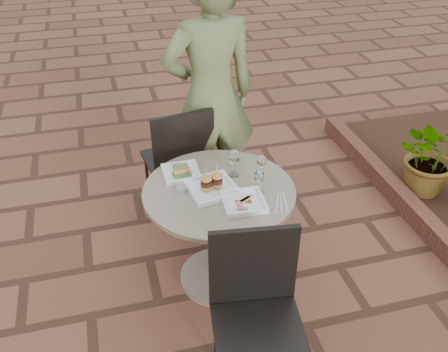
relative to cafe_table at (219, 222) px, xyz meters
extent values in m
plane|color=brown|center=(-0.01, -0.10, -0.48)|extent=(60.00, 60.00, 0.00)
cylinder|color=gray|center=(0.00, 0.00, -0.46)|extent=(0.52, 0.52, 0.04)
cylinder|color=gray|center=(0.00, 0.00, -0.13)|extent=(0.08, 0.08, 0.70)
cylinder|color=gray|center=(0.00, 0.00, 0.23)|extent=(0.90, 0.90, 0.03)
cube|color=black|center=(-0.12, 0.82, -0.03)|extent=(0.50, 0.50, 0.03)
cube|color=black|center=(-0.09, 0.62, 0.22)|extent=(0.44, 0.09, 0.46)
cylinder|color=black|center=(0.04, 1.03, -0.26)|extent=(0.02, 0.02, 0.44)
cylinder|color=black|center=(-0.33, 0.98, -0.26)|extent=(0.02, 0.02, 0.44)
cylinder|color=black|center=(0.10, 0.66, -0.26)|extent=(0.02, 0.02, 0.44)
cylinder|color=black|center=(-0.28, 0.60, -0.26)|extent=(0.02, 0.02, 0.44)
cube|color=black|center=(-0.01, -0.82, -0.03)|extent=(0.49, 0.49, 0.03)
cube|color=black|center=(0.01, -0.62, 0.22)|extent=(0.44, 0.09, 0.46)
cylinder|color=black|center=(-0.18, -0.60, -0.26)|extent=(0.02, 0.02, 0.44)
cylinder|color=black|center=(0.20, -0.66, -0.26)|extent=(0.02, 0.02, 0.44)
imported|color=#525F34|center=(0.15, 0.81, 0.45)|extent=(0.72, 0.51, 1.87)
cube|color=white|center=(-0.18, 0.22, 0.25)|extent=(0.22, 0.22, 0.01)
cube|color=#D8824C|center=(-0.18, 0.22, 0.28)|extent=(0.10, 0.06, 0.03)
cube|color=#495D29|center=(-0.18, 0.22, 0.30)|extent=(0.09, 0.06, 0.01)
cube|color=white|center=(-0.04, 0.00, 0.25)|extent=(0.31, 0.31, 0.01)
cube|color=white|center=(0.10, -0.17, 0.25)|extent=(0.25, 0.25, 0.01)
ellipsoid|color=#E25D80|center=(0.06, -0.22, 0.27)|extent=(0.04, 0.03, 0.02)
cylinder|color=white|center=(0.22, -0.08, 0.25)|extent=(0.05, 0.05, 0.00)
cylinder|color=white|center=(0.22, -0.08, 0.28)|extent=(0.01, 0.01, 0.06)
ellipsoid|color=white|center=(0.22, -0.08, 0.35)|extent=(0.06, 0.06, 0.08)
cylinder|color=white|center=(0.22, -0.08, 0.35)|extent=(0.05, 0.05, 0.03)
cylinder|color=white|center=(0.13, 0.13, 0.25)|extent=(0.06, 0.06, 0.00)
cylinder|color=white|center=(0.13, 0.13, 0.29)|extent=(0.01, 0.01, 0.08)
ellipsoid|color=white|center=(0.13, 0.13, 0.37)|extent=(0.07, 0.07, 0.09)
cylinder|color=white|center=(0.28, 0.06, 0.25)|extent=(0.05, 0.05, 0.00)
cylinder|color=white|center=(0.28, 0.06, 0.28)|extent=(0.01, 0.01, 0.07)
ellipsoid|color=white|center=(0.28, 0.06, 0.36)|extent=(0.06, 0.06, 0.08)
cylinder|color=silver|center=(-0.22, 0.03, 0.27)|extent=(0.06, 0.06, 0.04)
cube|color=brown|center=(1.59, 0.20, -0.41)|extent=(0.12, 3.00, 0.15)
imported|color=#33662D|center=(1.85, 0.47, -0.10)|extent=(0.71, 0.66, 0.64)
camera|label=1|loc=(-0.58, -2.30, 1.95)|focal=40.00mm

